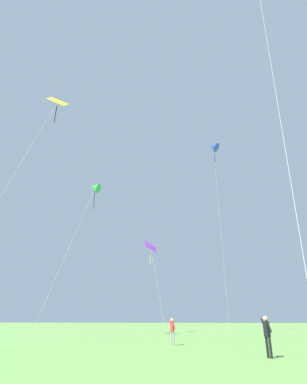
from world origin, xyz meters
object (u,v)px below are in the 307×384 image
(kite_yellow_diamond, at_px, (55,108))
(person_in_red_shirt, at_px, (172,329))
(kite_green_small, at_px, (95,188))
(kite_purple_streamer, at_px, (151,250))
(kite_blue_delta, at_px, (213,147))
(person_foreground_watcher, at_px, (267,332))

(kite_yellow_diamond, distance_m, person_in_red_shirt, 22.59)
(kite_yellow_diamond, relative_size, kite_green_small, 1.35)
(kite_yellow_diamond, height_order, kite_purple_streamer, kite_yellow_diamond)
(kite_blue_delta, distance_m, kite_purple_streamer, 20.84)
(kite_purple_streamer, xyz_separation_m, person_in_red_shirt, (4.96, -20.05, -9.13))
(kite_purple_streamer, xyz_separation_m, person_foreground_watcher, (9.64, -26.56, -9.09))
(kite_yellow_diamond, xyz_separation_m, person_in_red_shirt, (11.21, -2.11, -19.50))
(kite_green_small, height_order, person_foreground_watcher, kite_green_small)
(kite_purple_streamer, bearing_deg, person_in_red_shirt, -76.12)
(kite_purple_streamer, distance_m, person_in_red_shirt, 22.58)
(person_foreground_watcher, relative_size, person_in_red_shirt, 1.04)
(kite_yellow_diamond, xyz_separation_m, kite_purple_streamer, (6.26, 17.94, -10.37))
(person_foreground_watcher, distance_m, person_in_red_shirt, 8.02)
(kite_blue_delta, bearing_deg, person_in_red_shirt, -100.02)
(kite_yellow_diamond, height_order, person_foreground_watcher, kite_yellow_diamond)
(kite_yellow_diamond, bearing_deg, person_in_red_shirt, -10.68)
(kite_yellow_diamond, relative_size, person_foreground_watcher, 13.84)
(kite_green_small, xyz_separation_m, person_in_red_shirt, (9.93, -11.01, -14.74))
(kite_yellow_diamond, relative_size, kite_purple_streamer, 1.94)
(kite_blue_delta, xyz_separation_m, kite_green_small, (-14.41, -14.36, -12.19))
(person_foreground_watcher, bearing_deg, kite_blue_delta, 90.37)
(kite_blue_delta, xyz_separation_m, person_foreground_watcher, (0.20, -31.88, -26.90))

